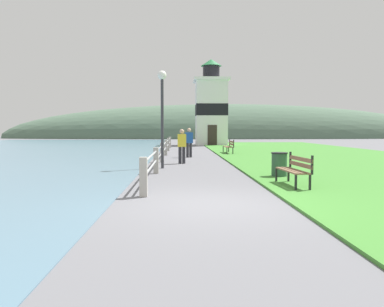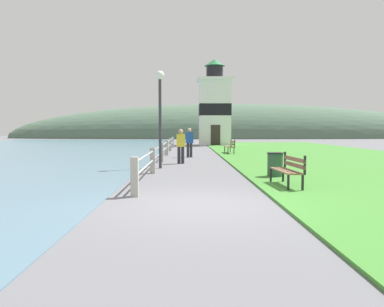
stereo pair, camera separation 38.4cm
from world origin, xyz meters
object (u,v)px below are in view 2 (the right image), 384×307
at_px(park_bench_midway, 231,146).
at_px(person_strolling, 189,142).
at_px(lighthouse, 214,108).
at_px(lamp_post, 160,101).
at_px(trash_bin, 275,165).
at_px(park_bench_near, 289,168).
at_px(person_by_railing, 181,145).

bearing_deg(park_bench_midway, person_strolling, 46.17).
relative_size(lighthouse, lamp_post, 2.15).
distance_m(person_strolling, trash_bin, 9.43).
bearing_deg(lighthouse, trash_bin, -89.64).
bearing_deg(lamp_post, lighthouse, 80.21).
relative_size(park_bench_near, lighthouse, 0.19).
height_order(park_bench_midway, lighthouse, lighthouse).
height_order(park_bench_midway, person_by_railing, person_by_railing).
relative_size(trash_bin, lamp_post, 0.21).
xyz_separation_m(park_bench_midway, trash_bin, (0.10, -11.82, -0.12)).
height_order(person_strolling, lamp_post, lamp_post).
relative_size(park_bench_near, park_bench_midway, 0.85).
height_order(person_by_railing, lamp_post, lamp_post).
distance_m(lighthouse, trash_bin, 25.52).
relative_size(person_strolling, person_by_railing, 1.03).
distance_m(park_bench_midway, person_strolling, 3.89).
relative_size(park_bench_near, person_strolling, 1.00).
xyz_separation_m(park_bench_near, person_strolling, (-2.65, 11.05, 0.36)).
bearing_deg(lighthouse, park_bench_midway, -89.73).
relative_size(park_bench_midway, person_strolling, 1.18).
xyz_separation_m(person_by_railing, trash_bin, (3.18, -5.18, -0.45)).
relative_size(lighthouse, person_by_railing, 5.31).
relative_size(person_by_railing, trash_bin, 1.91).
bearing_deg(park_bench_midway, person_by_railing, 64.62).
xyz_separation_m(person_strolling, lamp_post, (-1.23, -5.89, 1.84)).
xyz_separation_m(person_by_railing, lamp_post, (-0.81, -2.06, 1.87)).
distance_m(park_bench_midway, person_by_railing, 7.33).
bearing_deg(person_strolling, park_bench_midway, -55.79).
bearing_deg(lamp_post, park_bench_near, -53.03).
bearing_deg(lamp_post, trash_bin, -38.00).
relative_size(park_bench_midway, person_by_railing, 1.22).
bearing_deg(person_strolling, lamp_post, 155.75).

